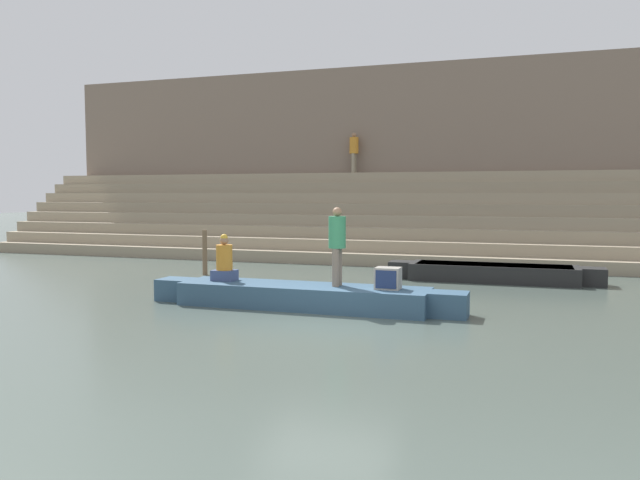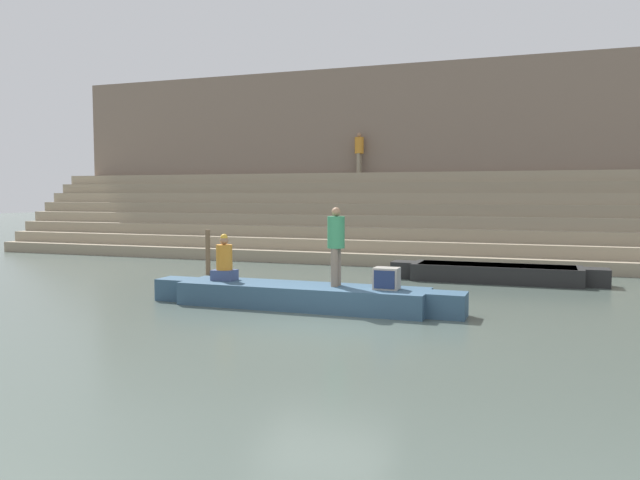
{
  "view_description": "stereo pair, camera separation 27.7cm",
  "coord_description": "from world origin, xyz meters",
  "px_view_note": "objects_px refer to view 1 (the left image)",
  "views": [
    {
      "loc": [
        3.53,
        -10.78,
        2.5
      ],
      "look_at": [
        -1.16,
        3.09,
        1.4
      ],
      "focal_mm": 35.0,
      "sensor_mm": 36.0,
      "label": 1
    },
    {
      "loc": [
        3.79,
        -10.68,
        2.5
      ],
      "look_at": [
        -1.16,
        3.09,
        1.4
      ],
      "focal_mm": 35.0,
      "sensor_mm": 36.0,
      "label": 2
    }
  ],
  "objects_px": {
    "person_standing": "(337,241)",
    "moored_boat_shore": "(493,272)",
    "rowboat_main": "(302,296)",
    "tv_set": "(388,278)",
    "person_on_steps": "(354,150)",
    "person_rowing": "(224,262)",
    "mooring_post": "(205,252)"
  },
  "relations": [
    {
      "from": "moored_boat_shore",
      "to": "person_standing",
      "type": "bearing_deg",
      "value": -117.75
    },
    {
      "from": "rowboat_main",
      "to": "person_on_steps",
      "type": "distance_m",
      "value": 13.23
    },
    {
      "from": "rowboat_main",
      "to": "tv_set",
      "type": "relative_size",
      "value": 13.77
    },
    {
      "from": "person_standing",
      "to": "moored_boat_shore",
      "type": "relative_size",
      "value": 0.29
    },
    {
      "from": "mooring_post",
      "to": "tv_set",
      "type": "bearing_deg",
      "value": -32.23
    },
    {
      "from": "moored_boat_shore",
      "to": "rowboat_main",
      "type": "bearing_deg",
      "value": -123.01
    },
    {
      "from": "tv_set",
      "to": "rowboat_main",
      "type": "bearing_deg",
      "value": -171.48
    },
    {
      "from": "person_standing",
      "to": "moored_boat_shore",
      "type": "height_order",
      "value": "person_standing"
    },
    {
      "from": "rowboat_main",
      "to": "person_rowing",
      "type": "relative_size",
      "value": 6.63
    },
    {
      "from": "tv_set",
      "to": "person_rowing",
      "type": "bearing_deg",
      "value": -173.27
    },
    {
      "from": "person_standing",
      "to": "mooring_post",
      "type": "xyz_separation_m",
      "value": [
        -5.51,
        4.1,
        -0.78
      ]
    },
    {
      "from": "person_rowing",
      "to": "moored_boat_shore",
      "type": "distance_m",
      "value": 7.89
    },
    {
      "from": "tv_set",
      "to": "mooring_post",
      "type": "relative_size",
      "value": 0.37
    },
    {
      "from": "mooring_post",
      "to": "person_on_steps",
      "type": "bearing_deg",
      "value": 73.31
    },
    {
      "from": "moored_boat_shore",
      "to": "mooring_post",
      "type": "height_order",
      "value": "mooring_post"
    },
    {
      "from": "person_standing",
      "to": "mooring_post",
      "type": "distance_m",
      "value": 6.91
    },
    {
      "from": "person_standing",
      "to": "person_on_steps",
      "type": "distance_m",
      "value": 12.96
    },
    {
      "from": "person_on_steps",
      "to": "person_rowing",
      "type": "bearing_deg",
      "value": -9.46
    },
    {
      "from": "rowboat_main",
      "to": "person_rowing",
      "type": "bearing_deg",
      "value": 178.93
    },
    {
      "from": "mooring_post",
      "to": "person_standing",
      "type": "bearing_deg",
      "value": -36.67
    },
    {
      "from": "person_standing",
      "to": "person_rowing",
      "type": "bearing_deg",
      "value": 168.78
    },
    {
      "from": "rowboat_main",
      "to": "mooring_post",
      "type": "distance_m",
      "value": 6.36
    },
    {
      "from": "rowboat_main",
      "to": "person_on_steps",
      "type": "xyz_separation_m",
      "value": [
        -2.3,
        12.39,
        4.02
      ]
    },
    {
      "from": "moored_boat_shore",
      "to": "person_on_steps",
      "type": "relative_size",
      "value": 3.58
    },
    {
      "from": "tv_set",
      "to": "moored_boat_shore",
      "type": "height_order",
      "value": "tv_set"
    },
    {
      "from": "person_rowing",
      "to": "person_on_steps",
      "type": "height_order",
      "value": "person_on_steps"
    },
    {
      "from": "moored_boat_shore",
      "to": "person_on_steps",
      "type": "distance_m",
      "value": 9.95
    },
    {
      "from": "person_rowing",
      "to": "mooring_post",
      "type": "distance_m",
      "value": 4.98
    },
    {
      "from": "person_rowing",
      "to": "tv_set",
      "type": "height_order",
      "value": "person_rowing"
    },
    {
      "from": "rowboat_main",
      "to": "person_on_steps",
      "type": "bearing_deg",
      "value": 102.33
    },
    {
      "from": "person_rowing",
      "to": "moored_boat_shore",
      "type": "bearing_deg",
      "value": 41.64
    },
    {
      "from": "person_standing",
      "to": "moored_boat_shore",
      "type": "distance_m",
      "value": 6.31
    }
  ]
}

